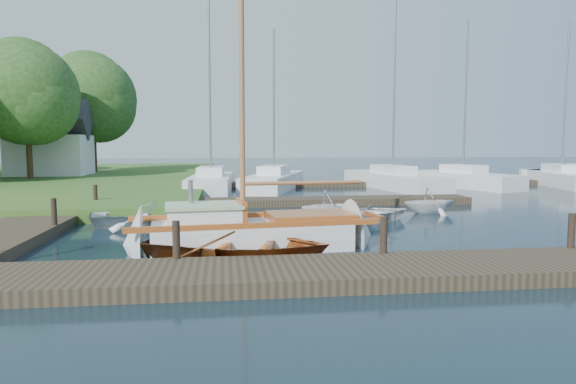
{
  "coord_description": "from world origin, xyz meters",
  "views": [
    {
      "loc": [
        -2.0,
        -15.83,
        2.72
      ],
      "look_at": [
        0.0,
        0.0,
        1.2
      ],
      "focal_mm": 32.0,
      "sensor_mm": 36.0,
      "label": 1
    }
  ],
  "objects": [
    {
      "name": "mooring_post_1",
      "position": [
        -3.0,
        -5.0,
        0.7
      ],
      "size": [
        0.16,
        0.16,
        0.8
      ],
      "primitive_type": "cylinder",
      "color": "black",
      "rests_on": "near_dock"
    },
    {
      "name": "house_c",
      "position": [
        -14.0,
        22.0,
        2.58
      ],
      "size": [
        5.25,
        4.0,
        5.28
      ],
      "color": "white",
      "rests_on": "shore"
    },
    {
      "name": "near_dock",
      "position": [
        0.0,
        -6.0,
        0.15
      ],
      "size": [
        18.0,
        2.2,
        0.3
      ],
      "primitive_type": "cube",
      "color": "#2F261B",
      "rests_on": "ground"
    },
    {
      "name": "tender_c",
      "position": [
        2.8,
        1.38,
        0.38
      ],
      "size": [
        4.17,
        3.41,
        0.75
      ],
      "primitive_type": "imported",
      "rotation": [
        0.0,
        0.0,
        1.82
      ],
      "color": "silver",
      "rests_on": "ground"
    },
    {
      "name": "marina_boat_0",
      "position": [
        -2.69,
        13.45,
        0.57
      ],
      "size": [
        2.62,
        8.22,
        10.71
      ],
      "rotation": [
        0.0,
        0.0,
        1.52
      ],
      "color": "silver",
      "rests_on": "ground"
    },
    {
      "name": "ground",
      "position": [
        0.0,
        0.0,
        0.0
      ],
      "size": [
        160.0,
        160.0,
        0.0
      ],
      "primitive_type": "plane",
      "color": "black",
      "rests_on": "ground"
    },
    {
      "name": "pontoon",
      "position": [
        10.0,
        16.0,
        0.15
      ],
      "size": [
        30.0,
        1.6,
        0.3
      ],
      "primitive_type": "cube",
      "color": "#2F261B",
      "rests_on": "ground"
    },
    {
      "name": "marina_boat_4",
      "position": [
        12.76,
        14.29,
        0.57
      ],
      "size": [
        4.72,
        7.99,
        10.18
      ],
      "rotation": [
        0.0,
        0.0,
        1.92
      ],
      "color": "silver",
      "rests_on": "ground"
    },
    {
      "name": "tender_d",
      "position": [
        6.0,
        3.19,
        0.56
      ],
      "size": [
        2.31,
        2.04,
        1.13
      ],
      "primitive_type": "imported",
      "rotation": [
        0.0,
        0.0,
        1.67
      ],
      "color": "silver",
      "rests_on": "ground"
    },
    {
      "name": "marina_boat_6",
      "position": [
        19.31,
        14.2,
        0.57
      ],
      "size": [
        3.6,
        8.27,
        10.3
      ],
      "rotation": [
        0.0,
        0.0,
        1.39
      ],
      "color": "silver",
      "rests_on": "ground"
    },
    {
      "name": "left_dock",
      "position": [
        -8.0,
        2.0,
        0.15
      ],
      "size": [
        2.2,
        18.0,
        0.3
      ],
      "primitive_type": "cube",
      "color": "#2F261B",
      "rests_on": "ground"
    },
    {
      "name": "mooring_post_3",
      "position": [
        6.0,
        -5.0,
        0.7
      ],
      "size": [
        0.16,
        0.16,
        0.8
      ],
      "primitive_type": "cylinder",
      "color": "black",
      "rests_on": "near_dock"
    },
    {
      "name": "sailboat",
      "position": [
        -1.15,
        -2.65,
        0.34
      ],
      "size": [
        7.32,
        2.73,
        9.83
      ],
      "rotation": [
        0.0,
        0.0,
        0.11
      ],
      "color": "silver",
      "rests_on": "ground"
    },
    {
      "name": "marina_boat_1",
      "position": [
        0.98,
        14.37,
        0.56
      ],
      "size": [
        4.69,
        8.68,
        9.3
      ],
      "rotation": [
        0.0,
        0.0,
        1.26
      ],
      "color": "silver",
      "rests_on": "ground"
    },
    {
      "name": "dinghy",
      "position": [
        -1.7,
        -3.95,
        0.45
      ],
      "size": [
        5.01,
        4.16,
        0.9
      ],
      "primitive_type": "imported",
      "rotation": [
        0.0,
        0.0,
        1.29
      ],
      "color": "#943B1D",
      "rests_on": "ground"
    },
    {
      "name": "marina_boat_3",
      "position": [
        8.16,
        14.06,
        0.57
      ],
      "size": [
        3.74,
        9.99,
        11.66
      ],
      "rotation": [
        0.0,
        0.0,
        1.73
      ],
      "color": "silver",
      "rests_on": "ground"
    },
    {
      "name": "tree_7",
      "position": [
        -12.0,
        26.05,
        6.2
      ],
      "size": [
        6.83,
        6.83,
        9.38
      ],
      "color": "#332114",
      "rests_on": "shore"
    },
    {
      "name": "mooring_post_2",
      "position": [
        1.5,
        -5.0,
        0.7
      ],
      "size": [
        0.16,
        0.16,
        0.8
      ],
      "primitive_type": "cylinder",
      "color": "black",
      "rests_on": "near_dock"
    },
    {
      "name": "far_dock",
      "position": [
        2.0,
        6.5,
        0.15
      ],
      "size": [
        14.0,
        1.6,
        0.3
      ],
      "primitive_type": "cube",
      "color": "#2F261B",
      "rests_on": "ground"
    },
    {
      "name": "mooring_post_4",
      "position": [
        -7.0,
        0.0,
        0.7
      ],
      "size": [
        0.16,
        0.16,
        0.8
      ],
      "primitive_type": "cylinder",
      "color": "black",
      "rests_on": "left_dock"
    },
    {
      "name": "tender_b",
      "position": [
        1.79,
        2.29,
        0.57
      ],
      "size": [
        2.57,
        2.36,
        1.14
      ],
      "primitive_type": "imported",
      "rotation": [
        0.0,
        0.0,
        1.83
      ],
      "color": "silver",
      "rests_on": "ground"
    },
    {
      "name": "tender_a",
      "position": [
        -4.33,
        1.61,
        0.41
      ],
      "size": [
        4.47,
        3.55,
        0.83
      ],
      "primitive_type": "imported",
      "rotation": [
        0.0,
        0.0,
        1.76
      ],
      "color": "silver",
      "rests_on": "ground"
    },
    {
      "name": "tree_3",
      "position": [
        -14.0,
        18.05,
        5.81
      ],
      "size": [
        6.41,
        6.38,
        8.74
      ],
      "color": "#332114",
      "rests_on": "shore"
    },
    {
      "name": "mooring_post_5",
      "position": [
        -7.0,
        5.0,
        0.7
      ],
      "size": [
        0.16,
        0.16,
        0.8
      ],
      "primitive_type": "cylinder",
      "color": "black",
      "rests_on": "left_dock"
    }
  ]
}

